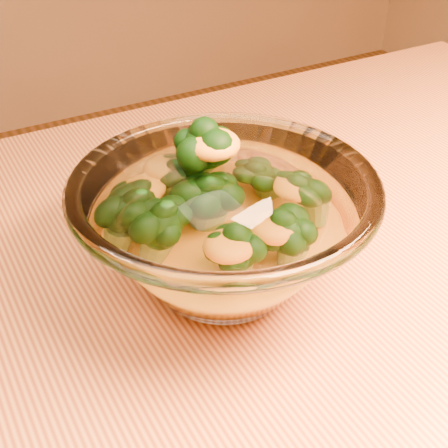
{
  "coord_description": "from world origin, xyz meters",
  "views": [
    {
      "loc": [
        -0.17,
        -0.28,
        1.08
      ],
      "look_at": [
        0.02,
        0.06,
        0.81
      ],
      "focal_mm": 50.0,
      "sensor_mm": 36.0,
      "label": 1
    }
  ],
  "objects": [
    {
      "name": "table",
      "position": [
        0.0,
        0.0,
        0.65
      ],
      "size": [
        1.2,
        0.8,
        0.75
      ],
      "color": "#CE853D",
      "rests_on": "ground"
    },
    {
      "name": "cheese_sauce",
      "position": [
        0.02,
        0.06,
        0.78
      ],
      "size": [
        0.13,
        0.13,
        0.04
      ],
      "primitive_type": "ellipsoid",
      "color": "#FDA615",
      "rests_on": "glass_bowl"
    },
    {
      "name": "glass_bowl",
      "position": [
        0.02,
        0.06,
        0.8
      ],
      "size": [
        0.23,
        0.23,
        0.1
      ],
      "color": "white",
      "rests_on": "table"
    },
    {
      "name": "broccoli_heap",
      "position": [
        0.01,
        0.07,
        0.82
      ],
      "size": [
        0.16,
        0.15,
        0.09
      ],
      "color": "black",
      "rests_on": "cheese_sauce"
    }
  ]
}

